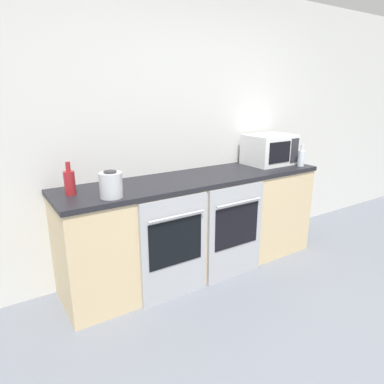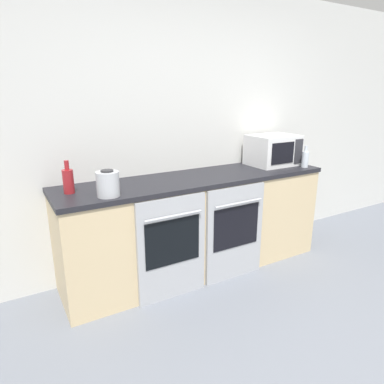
% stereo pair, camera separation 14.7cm
% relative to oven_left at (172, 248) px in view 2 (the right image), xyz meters
% --- Properties ---
extents(wall_back, '(10.00, 0.06, 2.60)m').
position_rel_oven_left_xyz_m(wall_back, '(0.42, 0.65, 0.86)').
color(wall_back, silver).
rests_on(wall_back, ground_plane).
extents(counter_back, '(2.52, 0.63, 0.92)m').
position_rel_oven_left_xyz_m(counter_back, '(0.42, 0.32, 0.02)').
color(counter_back, '#D1B789').
rests_on(counter_back, ground_plane).
extents(oven_left, '(0.60, 0.06, 0.87)m').
position_rel_oven_left_xyz_m(oven_left, '(0.00, 0.00, 0.00)').
color(oven_left, '#A8AAAF').
rests_on(oven_left, ground_plane).
extents(oven_right, '(0.60, 0.06, 0.87)m').
position_rel_oven_left_xyz_m(oven_right, '(0.63, 0.00, 0.00)').
color(oven_right, '#A8AAAF').
rests_on(oven_right, ground_plane).
extents(microwave, '(0.48, 0.38, 0.31)m').
position_rel_oven_left_xyz_m(microwave, '(1.37, 0.37, 0.63)').
color(microwave, silver).
rests_on(microwave, counter_back).
extents(bottle_red, '(0.08, 0.08, 0.25)m').
position_rel_oven_left_xyz_m(bottle_red, '(-0.68, 0.36, 0.57)').
color(bottle_red, maroon).
rests_on(bottle_red, counter_back).
extents(bottle_clear, '(0.07, 0.07, 0.22)m').
position_rel_oven_left_xyz_m(bottle_clear, '(1.57, 0.11, 0.56)').
color(bottle_clear, silver).
rests_on(bottle_clear, counter_back).
extents(kettle, '(0.17, 0.17, 0.20)m').
position_rel_oven_left_xyz_m(kettle, '(-0.45, 0.13, 0.57)').
color(kettle, '#B7BABF').
rests_on(kettle, counter_back).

